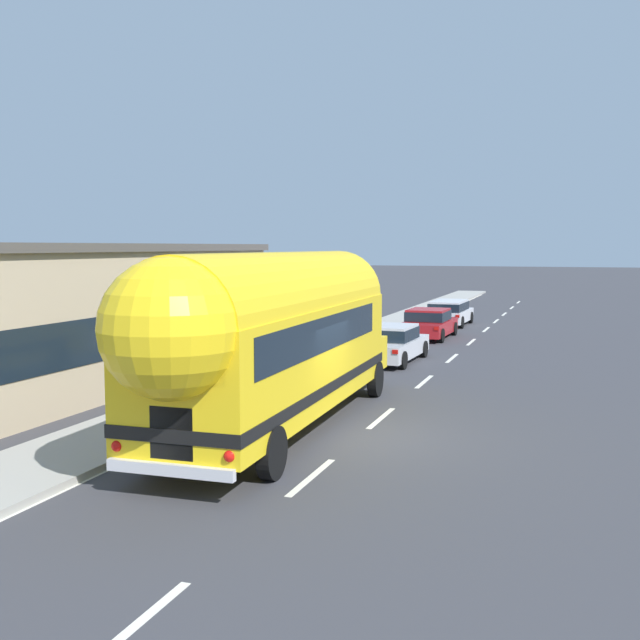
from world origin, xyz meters
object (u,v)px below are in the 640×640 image
object	(u,v)px
car_third	(450,311)
painted_bus	(273,334)
car_second	(428,322)
car_lead	(390,342)

from	to	relation	value
car_third	painted_bus	bearing A→B (deg)	-89.51
car_second	car_third	size ratio (longest dim) A/B	1.03
painted_bus	car_third	distance (m)	25.19
painted_bus	car_second	size ratio (longest dim) A/B	2.80
painted_bus	car_lead	bearing A→B (deg)	90.61
car_lead	car_second	world-z (taller)	same
car_lead	car_third	bearing A→B (deg)	90.39
car_lead	car_third	size ratio (longest dim) A/B	1.05
painted_bus	car_second	xyz separation A→B (m)	(-0.20, 19.18, -1.57)
painted_bus	car_lead	xyz separation A→B (m)	(-0.12, 11.51, -1.56)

